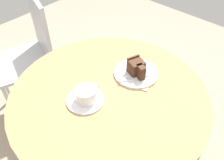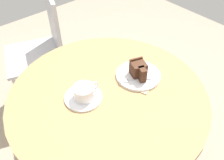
# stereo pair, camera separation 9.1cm
# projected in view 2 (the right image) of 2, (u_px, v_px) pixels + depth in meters

# --- Properties ---
(cafe_table) EXTENTS (0.86, 0.86, 0.73)m
(cafe_table) POSITION_uv_depth(u_px,v_px,m) (108.00, 110.00, 1.10)
(cafe_table) COLOR #A37F51
(cafe_table) RESTS_ON ground
(saucer) EXTENTS (0.16, 0.16, 0.01)m
(saucer) POSITION_uv_depth(u_px,v_px,m) (83.00, 97.00, 0.99)
(saucer) COLOR white
(saucer) RESTS_ON cafe_table
(coffee_cup) EXTENTS (0.12, 0.09, 0.06)m
(coffee_cup) POSITION_uv_depth(u_px,v_px,m) (84.00, 92.00, 0.97)
(coffee_cup) COLOR white
(coffee_cup) RESTS_ON saucer
(teaspoon) EXTENTS (0.02, 0.11, 0.00)m
(teaspoon) POSITION_uv_depth(u_px,v_px,m) (95.00, 95.00, 1.00)
(teaspoon) COLOR silver
(teaspoon) RESTS_ON saucer
(cake_plate) EXTENTS (0.21, 0.21, 0.01)m
(cake_plate) POSITION_uv_depth(u_px,v_px,m) (138.00, 75.00, 1.09)
(cake_plate) COLOR white
(cake_plate) RESTS_ON cafe_table
(cake_slice) EXTENTS (0.08, 0.10, 0.07)m
(cake_slice) POSITION_uv_depth(u_px,v_px,m) (139.00, 70.00, 1.06)
(cake_slice) COLOR #422619
(cake_slice) RESTS_ON cake_plate
(fork) EXTENTS (0.13, 0.10, 0.00)m
(fork) POSITION_uv_depth(u_px,v_px,m) (132.00, 80.00, 1.06)
(fork) COLOR silver
(fork) RESTS_ON cake_plate
(napkin) EXTENTS (0.18, 0.16, 0.00)m
(napkin) POSITION_uv_depth(u_px,v_px,m) (140.00, 80.00, 1.07)
(napkin) COLOR tan
(napkin) RESTS_ON cafe_table
(cafe_chair) EXTENTS (0.49, 0.49, 0.88)m
(cafe_chair) POSITION_uv_depth(u_px,v_px,m) (44.00, 44.00, 1.63)
(cafe_chair) COLOR #BCBCC1
(cafe_chair) RESTS_ON ground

